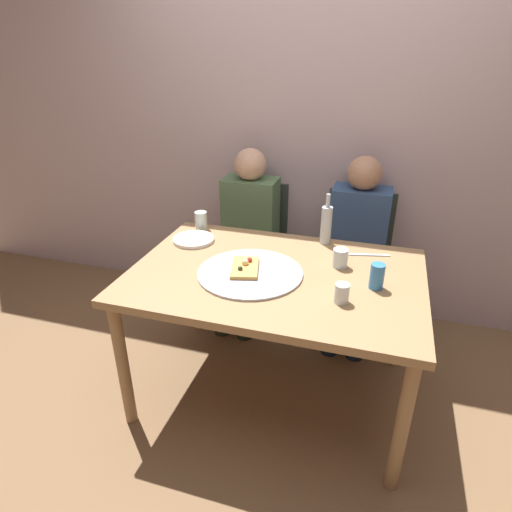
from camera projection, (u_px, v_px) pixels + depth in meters
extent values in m
plane|color=brown|center=(273.00, 389.00, 2.47)|extent=(8.00, 8.00, 0.00)
cube|color=#B29EA3|center=(318.00, 124.00, 2.80)|extent=(6.00, 0.10, 2.60)
cube|color=#99754C|center=(276.00, 276.00, 2.14)|extent=(1.43, 0.97, 0.04)
cylinder|color=#99754C|center=(123.00, 366.00, 2.12)|extent=(0.06, 0.06, 0.72)
cylinder|color=#99754C|center=(402.00, 427.00, 1.78)|extent=(0.06, 0.06, 0.72)
cylinder|color=#99754C|center=(195.00, 282.00, 2.85)|extent=(0.06, 0.06, 0.72)
cylinder|color=#99754C|center=(402.00, 315.00, 2.51)|extent=(0.06, 0.06, 0.72)
cylinder|color=#ADADB2|center=(250.00, 273.00, 2.12)|extent=(0.52, 0.52, 0.01)
cube|color=tan|center=(245.00, 268.00, 2.14)|extent=(0.18, 0.25, 0.02)
sphere|color=#EAD184|center=(245.00, 262.00, 2.14)|extent=(0.04, 0.04, 0.04)
sphere|color=#2D381E|center=(240.00, 268.00, 2.09)|extent=(0.02, 0.02, 0.02)
sphere|color=#B22D23|center=(250.00, 260.00, 2.17)|extent=(0.03, 0.03, 0.03)
cylinder|color=#B2BCC1|center=(326.00, 225.00, 2.40)|extent=(0.06, 0.06, 0.21)
cylinder|color=#B2BCC1|center=(328.00, 201.00, 2.34)|extent=(0.02, 0.02, 0.07)
cylinder|color=silver|center=(340.00, 258.00, 2.17)|extent=(0.08, 0.08, 0.10)
cylinder|color=#B7C6BC|center=(201.00, 221.00, 2.61)|extent=(0.07, 0.07, 0.11)
cylinder|color=silver|center=(342.00, 293.00, 1.87)|extent=(0.06, 0.06, 0.09)
cylinder|color=#337AC1|center=(377.00, 276.00, 1.97)|extent=(0.07, 0.07, 0.12)
cylinder|color=white|center=(194.00, 240.00, 2.47)|extent=(0.23, 0.23, 0.02)
cube|color=#B7B7BC|center=(369.00, 255.00, 2.30)|extent=(0.22, 0.07, 0.01)
cube|color=#2D3833|center=(250.00, 251.00, 3.06)|extent=(0.44, 0.44, 0.05)
cube|color=#2D3833|center=(258.00, 212.00, 3.14)|extent=(0.44, 0.04, 0.45)
cylinder|color=#2D3833|center=(268.00, 297.00, 2.96)|extent=(0.04, 0.04, 0.42)
cylinder|color=#2D3833|center=(216.00, 289.00, 3.06)|extent=(0.04, 0.04, 0.42)
cylinder|color=#2D3833|center=(282.00, 272.00, 3.28)|extent=(0.04, 0.04, 0.42)
cylinder|color=#2D3833|center=(234.00, 265.00, 3.38)|extent=(0.04, 0.04, 0.42)
cube|color=#2D3833|center=(354.00, 265.00, 2.88)|extent=(0.44, 0.44, 0.05)
cube|color=#2D3833|center=(360.00, 222.00, 2.95)|extent=(0.44, 0.04, 0.45)
cylinder|color=#2D3833|center=(378.00, 315.00, 2.77)|extent=(0.04, 0.04, 0.42)
cylinder|color=#2D3833|center=(319.00, 305.00, 2.87)|extent=(0.04, 0.04, 0.42)
cylinder|color=#2D3833|center=(380.00, 286.00, 3.09)|extent=(0.04, 0.04, 0.42)
cylinder|color=#2D3833|center=(327.00, 278.00, 3.19)|extent=(0.04, 0.04, 0.42)
cube|color=#4C6B47|center=(251.00, 216.00, 2.97)|extent=(0.36, 0.22, 0.52)
sphere|color=tan|center=(250.00, 165.00, 2.81)|extent=(0.21, 0.21, 0.21)
cylinder|color=black|center=(253.00, 264.00, 2.89)|extent=(0.12, 0.40, 0.12)
cylinder|color=black|center=(231.00, 261.00, 2.93)|extent=(0.12, 0.40, 0.12)
cylinder|color=black|center=(244.00, 308.00, 2.82)|extent=(0.11, 0.11, 0.45)
cylinder|color=black|center=(221.00, 304.00, 2.86)|extent=(0.11, 0.11, 0.45)
cube|color=navy|center=(359.00, 227.00, 2.78)|extent=(0.36, 0.22, 0.52)
sphere|color=#A87A5B|center=(365.00, 173.00, 2.62)|extent=(0.21, 0.21, 0.21)
cylinder|color=black|center=(364.00, 279.00, 2.70)|extent=(0.12, 0.40, 0.12)
cylinder|color=black|center=(339.00, 276.00, 2.74)|extent=(0.12, 0.40, 0.12)
cylinder|color=black|center=(358.00, 327.00, 2.63)|extent=(0.11, 0.11, 0.45)
cylinder|color=black|center=(332.00, 322.00, 2.67)|extent=(0.11, 0.11, 0.45)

